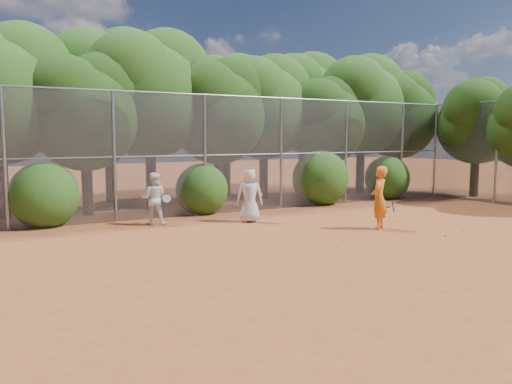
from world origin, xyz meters
TOP-DOWN VIEW (x-y plane):
  - ground at (0.00, 0.00)m, footprint 80.00×80.00m
  - fence_back at (-0.12, 6.00)m, footprint 20.05×0.09m
  - fence_side at (10.00, 3.00)m, footprint 0.09×6.09m
  - tree_2 at (-4.45, 7.83)m, footprint 3.99×3.47m
  - tree_3 at (-1.94, 8.84)m, footprint 4.89×4.26m
  - tree_4 at (0.55, 8.24)m, footprint 4.19×3.64m
  - tree_5 at (3.06, 9.04)m, footprint 4.51×3.92m
  - tree_6 at (5.55, 8.03)m, footprint 3.86×3.36m
  - tree_7 at (8.06, 8.64)m, footprint 4.77×4.14m
  - tree_8 at (10.05, 8.34)m, footprint 4.25×3.70m
  - tree_10 at (-2.93, 11.05)m, footprint 5.15×4.48m
  - tree_11 at (2.06, 10.64)m, footprint 4.64×4.03m
  - tree_12 at (6.56, 11.24)m, footprint 5.02×4.37m
  - tree_13 at (11.45, 5.03)m, footprint 3.86×3.36m
  - bush_0 at (-6.00, 6.30)m, footprint 2.00×2.00m
  - bush_1 at (-1.00, 6.30)m, footprint 1.80×1.80m
  - bush_2 at (4.00, 6.30)m, footprint 2.20×2.20m
  - bush_3 at (7.50, 6.30)m, footprint 1.90×1.90m
  - player_yellow at (2.20, 1.10)m, footprint 0.88×0.73m
  - player_teen at (-0.41, 3.96)m, footprint 0.95×0.82m
  - player_white at (-3.13, 4.95)m, footprint 0.94×0.87m
  - ball_0 at (3.62, 1.88)m, footprint 0.07×0.07m
  - ball_1 at (3.17, 3.54)m, footprint 0.07×0.07m
  - ball_2 at (3.00, -0.58)m, footprint 0.07×0.07m
  - ball_3 at (4.11, -0.23)m, footprint 0.07×0.07m
  - ball_4 at (0.32, 0.30)m, footprint 0.07×0.07m
  - ball_5 at (4.17, 3.28)m, footprint 0.07×0.07m

SIDE VIEW (x-z plane):
  - ground at x=0.00m, z-range 0.00..0.00m
  - ball_0 at x=3.62m, z-range 0.00..0.07m
  - ball_1 at x=3.17m, z-range 0.00..0.07m
  - ball_2 at x=3.00m, z-range 0.00..0.07m
  - ball_3 at x=4.11m, z-range 0.00..0.07m
  - ball_4 at x=0.32m, z-range 0.00..0.07m
  - ball_5 at x=4.17m, z-range 0.00..0.07m
  - player_white at x=-3.13m, z-range 0.00..1.56m
  - player_teen at x=-0.41m, z-range -0.01..1.67m
  - player_yellow at x=2.20m, z-range 0.00..1.79m
  - bush_1 at x=-1.00m, z-range 0.00..1.80m
  - bush_3 at x=7.50m, z-range 0.00..1.90m
  - bush_0 at x=-6.00m, z-range 0.00..2.00m
  - bush_2 at x=4.00m, z-range 0.00..2.20m
  - fence_side at x=10.00m, z-range 0.04..4.06m
  - fence_back at x=-0.12m, z-range 0.04..4.06m
  - tree_6 at x=5.55m, z-range 0.82..6.11m
  - tree_13 at x=11.45m, z-range 0.82..6.11m
  - tree_2 at x=-4.45m, z-range 0.85..6.32m
  - tree_4 at x=0.55m, z-range 0.89..6.62m
  - tree_8 at x=10.05m, z-range 0.91..6.73m
  - tree_5 at x=3.06m, z-range 0.96..7.13m
  - tree_11 at x=2.06m, z-range 0.99..7.34m
  - tree_7 at x=8.06m, z-range 1.02..7.54m
  - tree_3 at x=-1.94m, z-range 1.04..7.75m
  - tree_12 at x=6.56m, z-range 1.07..7.95m
  - tree_10 at x=-2.93m, z-range 1.10..8.16m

